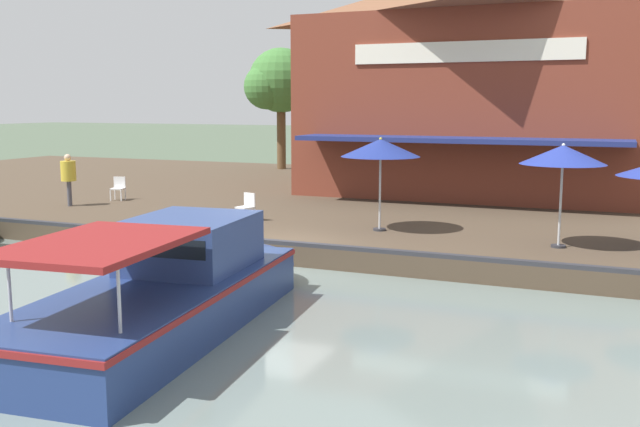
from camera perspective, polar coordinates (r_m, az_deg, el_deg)
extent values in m
plane|color=#4C5B47|center=(18.07, -3.73, -4.36)|extent=(220.00, 220.00, 0.00)
cube|color=#4C3D2D|center=(28.14, 6.26, 0.95)|extent=(22.00, 56.00, 0.60)
cube|color=#2D2D33|center=(18.02, -3.61, -2.29)|extent=(0.20, 50.40, 0.10)
cube|color=brown|center=(29.47, 12.95, 8.34)|extent=(8.34, 13.08, 6.79)
cube|color=navy|center=(24.52, 10.83, 5.81)|extent=(1.80, 11.12, 0.16)
cube|color=silver|center=(25.39, 11.43, 12.58)|extent=(0.08, 7.85, 0.70)
cylinder|color=#B7B7B7|center=(18.34, 18.70, 1.03)|extent=(0.06, 0.06, 2.36)
cylinder|color=#2D2D33|center=(18.53, 18.52, -2.49)|extent=(0.36, 0.36, 0.06)
cone|color=navy|center=(18.24, 18.87, 4.48)|extent=(2.06, 2.06, 0.47)
cone|color=white|center=(18.24, 18.87, 4.54)|extent=(1.27, 1.27, 0.37)
sphere|color=white|center=(18.22, 18.90, 5.21)|extent=(0.08, 0.08, 0.08)
cylinder|color=#B7B7B7|center=(19.79, 4.82, 2.03)|extent=(0.06, 0.06, 2.38)
cylinder|color=#2D2D33|center=(19.96, 4.78, -1.28)|extent=(0.36, 0.36, 0.06)
cone|color=navy|center=(19.69, 4.86, 5.26)|extent=(2.19, 2.19, 0.49)
cone|color=yellow|center=(19.69, 4.86, 5.32)|extent=(1.36, 1.36, 0.39)
sphere|color=yellow|center=(19.68, 4.87, 5.97)|extent=(0.08, 0.08, 0.08)
cube|color=white|center=(21.21, -6.01, -0.20)|extent=(0.05, 0.05, 0.42)
cube|color=white|center=(21.50, -6.77, -0.09)|extent=(0.05, 0.05, 0.42)
cube|color=white|center=(21.49, -5.26, -0.07)|extent=(0.05, 0.05, 0.42)
cube|color=white|center=(21.77, -6.01, 0.03)|extent=(0.05, 0.05, 0.42)
cube|color=white|center=(21.46, -6.02, 0.48)|extent=(0.55, 0.55, 0.05)
cube|color=white|center=(21.57, -5.66, 1.13)|extent=(0.16, 0.43, 0.40)
cube|color=white|center=(26.88, -15.63, 1.41)|extent=(0.05, 0.05, 0.42)
cube|color=white|center=(27.03, -16.41, 1.42)|extent=(0.05, 0.05, 0.42)
cube|color=white|center=(27.24, -15.31, 1.52)|extent=(0.05, 0.05, 0.42)
cube|color=white|center=(27.39, -16.09, 1.53)|extent=(0.05, 0.05, 0.42)
cube|color=white|center=(27.11, -15.88, 1.92)|extent=(0.54, 0.54, 0.05)
cube|color=white|center=(27.27, -15.74, 2.44)|extent=(0.16, 0.43, 0.40)
cylinder|color=#4C4C56|center=(26.22, -19.38, 1.55)|extent=(0.13, 0.13, 0.87)
cylinder|color=#4C4C56|center=(26.05, -19.43, 1.51)|extent=(0.13, 0.13, 0.87)
cylinder|color=gold|center=(26.05, -19.49, 3.23)|extent=(0.51, 0.51, 0.69)
sphere|color=#DBB28E|center=(26.02, -19.54, 4.24)|extent=(0.24, 0.24, 0.24)
cube|color=navy|center=(12.99, -12.73, -7.38)|extent=(7.39, 3.28, 0.91)
ellipsoid|color=navy|center=(16.10, -6.46, -4.08)|extent=(2.76, 2.68, 0.91)
cube|color=maroon|center=(12.89, -12.79, -5.78)|extent=(7.47, 3.33, 0.10)
cube|color=navy|center=(13.85, -10.30, -2.27)|extent=(2.61, 2.28, 0.98)
cube|color=black|center=(12.81, -12.72, -2.69)|extent=(0.24, 1.79, 0.34)
cube|color=maroon|center=(11.26, -17.19, -2.34)|extent=(3.33, 2.48, 0.10)
cylinder|color=silver|center=(10.13, -15.79, -6.45)|extent=(0.05, 0.05, 1.02)
cylinder|color=silver|center=(11.18, -23.60, -5.44)|extent=(0.05, 0.05, 1.02)
cylinder|color=brown|center=(38.79, -3.11, 6.14)|extent=(0.48, 0.48, 3.46)
sphere|color=#427A38|center=(38.77, -3.15, 10.59)|extent=(3.43, 3.43, 3.43)
sphere|color=#427A38|center=(38.37, -4.30, 10.09)|extent=(2.40, 2.40, 2.40)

